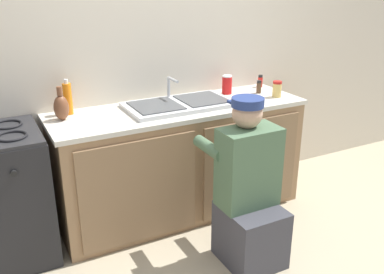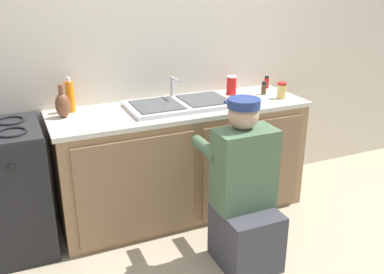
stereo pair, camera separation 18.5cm
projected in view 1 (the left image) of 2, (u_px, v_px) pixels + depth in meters
ground_plane at (198, 227)px, 3.25m from camera, size 12.00×12.00×0.00m
back_wall at (159, 49)px, 3.34m from camera, size 6.00×0.10×2.50m
counter_cabinet at (181, 163)px, 3.34m from camera, size 1.90×0.62×0.84m
countertop at (180, 109)px, 3.19m from camera, size 1.94×0.62×0.03m
sink_double_basin at (179, 104)px, 3.18m from camera, size 0.80×0.44×0.19m
plumber_person at (249, 197)px, 2.75m from camera, size 0.42×0.61×1.10m
soda_cup_red at (227, 85)px, 3.50m from camera, size 0.08×0.08×0.15m
spice_bottle_red at (260, 81)px, 3.71m from camera, size 0.04×0.04×0.10m
vase_decorative at (61, 107)px, 2.86m from camera, size 0.10×0.10×0.23m
spice_bottle_pepper at (259, 87)px, 3.52m from camera, size 0.04×0.04×0.10m
condiment_jar at (277, 89)px, 3.41m from camera, size 0.07×0.07×0.13m
soap_bottle_orange at (68, 98)px, 2.97m from camera, size 0.06×0.06×0.25m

